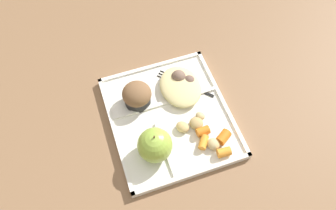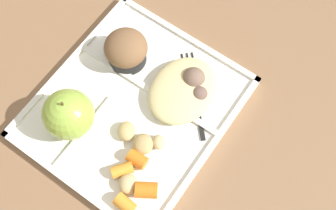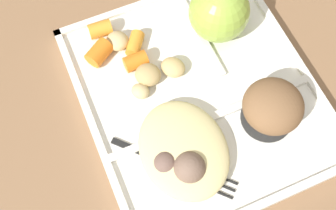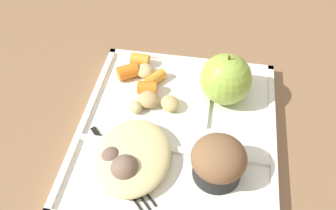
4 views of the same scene
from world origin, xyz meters
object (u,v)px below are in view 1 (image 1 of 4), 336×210
(green_apple, at_px, (155,145))
(bran_muffin, at_px, (137,96))
(lunch_tray, at_px, (170,117))
(plastic_fork, at_px, (181,83))

(green_apple, xyz_separation_m, bran_muffin, (0.15, 0.00, -0.01))
(bran_muffin, bearing_deg, lunch_tray, -135.82)
(lunch_tray, relative_size, green_apple, 3.78)
(plastic_fork, bearing_deg, green_apple, 143.02)
(lunch_tray, bearing_deg, bran_muffin, 44.18)
(green_apple, bearing_deg, lunch_tray, -38.54)
(lunch_tray, bearing_deg, plastic_fork, -35.46)
(green_apple, distance_m, plastic_fork, 0.21)
(lunch_tray, height_order, plastic_fork, lunch_tray)
(bran_muffin, bearing_deg, plastic_fork, -81.14)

